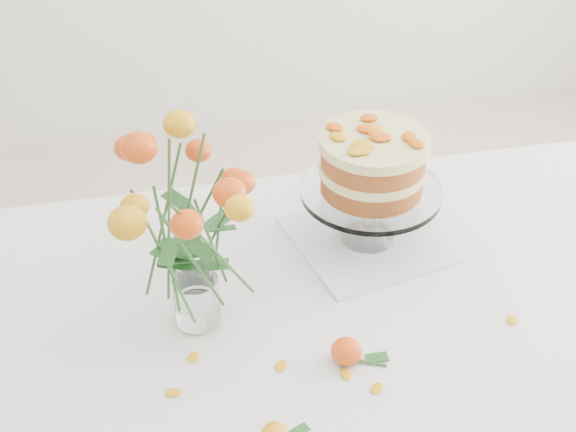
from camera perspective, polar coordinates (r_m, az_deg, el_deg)
name	(u,v)px	position (r m, az deg, el deg)	size (l,w,h in m)	color
table	(334,348)	(1.49, 3.30, -9.32)	(1.43, 0.93, 0.76)	tan
napkin	(367,239)	(1.60, 5.65, -1.65)	(0.28, 0.28, 0.01)	white
cake_stand	(372,169)	(1.50, 6.02, 3.35)	(0.27, 0.27, 0.24)	white
rose_vase	(189,216)	(1.28, -7.05, -0.02)	(0.27, 0.27, 0.39)	white
loose_rose_far	(347,351)	(1.34, 4.20, -9.58)	(0.09, 0.06, 0.04)	#C13D09
stray_petal_a	(281,366)	(1.35, -0.49, -10.61)	(0.03, 0.02, 0.00)	orange
stray_petal_b	(346,374)	(1.34, 4.15, -11.15)	(0.03, 0.02, 0.00)	orange
stray_petal_c	(377,389)	(1.32, 6.33, -12.10)	(0.03, 0.02, 0.00)	orange
stray_petal_d	(193,357)	(1.37, -6.76, -9.95)	(0.03, 0.02, 0.00)	orange
stray_petal_e	(173,393)	(1.32, -8.16, -12.34)	(0.03, 0.02, 0.00)	orange
stray_petal_f	(512,320)	(1.48, 15.66, -7.15)	(0.03, 0.02, 0.00)	orange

